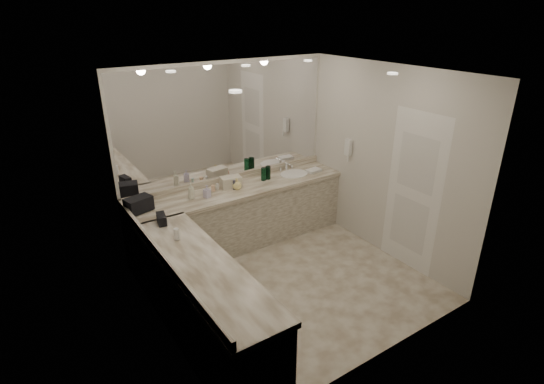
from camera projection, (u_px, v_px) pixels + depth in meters
floor at (288, 283)px, 5.41m from camera, size 3.20×3.20×0.00m
ceiling at (292, 73)px, 4.38m from camera, size 3.20×3.20×0.00m
wall_back at (228, 155)px, 6.04m from camera, size 3.20×0.02×2.60m
wall_left at (156, 225)px, 4.08m from camera, size 0.02×3.00×2.60m
wall_right at (386, 163)px, 5.71m from camera, size 0.02×3.00×2.60m
vanity_back_base at (241, 218)px, 6.16m from camera, size 3.20×0.60×0.84m
vanity_back_top at (240, 190)px, 5.97m from camera, size 3.20×0.64×0.06m
vanity_left_base at (203, 305)px, 4.36m from camera, size 0.60×2.40×0.84m
vanity_left_top at (201, 267)px, 4.18m from camera, size 0.64×2.42×0.06m
backsplash_back at (230, 178)px, 6.16m from camera, size 3.20×0.04×0.10m
backsplash_left at (161, 256)px, 4.23m from camera, size 0.04×3.00×0.10m
mirror_back at (227, 122)px, 5.84m from camera, size 3.12×0.01×1.55m
mirror_left at (151, 179)px, 3.90m from camera, size 0.01×2.92×1.55m
sink at (294, 174)px, 6.46m from camera, size 0.44×0.44×0.03m
faucet at (286, 166)px, 6.59m from camera, size 0.24×0.16×0.14m
wall_phone at (348, 147)px, 6.20m from camera, size 0.06×0.10×0.24m
door at (413, 193)px, 5.42m from camera, size 0.02×0.82×2.10m
black_toiletry_bag at (139, 205)px, 5.23m from camera, size 0.35×0.27×0.18m
black_bag_spill at (162, 219)px, 4.95m from camera, size 0.13×0.22×0.11m
cream_cosmetic_case at (231, 182)px, 5.95m from camera, size 0.31×0.22×0.16m
hand_towel at (314, 171)px, 6.54m from camera, size 0.24×0.17×0.04m
lotion_left at (176, 234)px, 4.59m from camera, size 0.06×0.06×0.13m
soap_bottle_a at (191, 191)px, 5.58m from camera, size 0.11×0.11×0.22m
soap_bottle_b at (207, 191)px, 5.63m from camera, size 0.10×0.10×0.17m
soap_bottle_c at (237, 184)px, 5.88m from camera, size 0.16×0.16×0.16m
green_bottle_0 at (268, 172)px, 6.24m from camera, size 0.07×0.07×0.20m
green_bottle_1 at (264, 174)px, 6.18m from camera, size 0.07×0.07×0.19m
green_bottle_2 at (268, 173)px, 6.22m from camera, size 0.07×0.07×0.20m
amenity_bottle_0 at (240, 182)px, 6.06m from camera, size 0.05×0.05×0.08m
amenity_bottle_1 at (213, 188)px, 5.84m from camera, size 0.05×0.05×0.08m
amenity_bottle_2 at (217, 187)px, 5.89m from camera, size 0.04×0.04×0.08m
amenity_bottle_3 at (234, 185)px, 5.87m from camera, size 0.04×0.04×0.14m
amenity_bottle_4 at (208, 192)px, 5.75m from camera, size 0.04×0.04×0.07m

